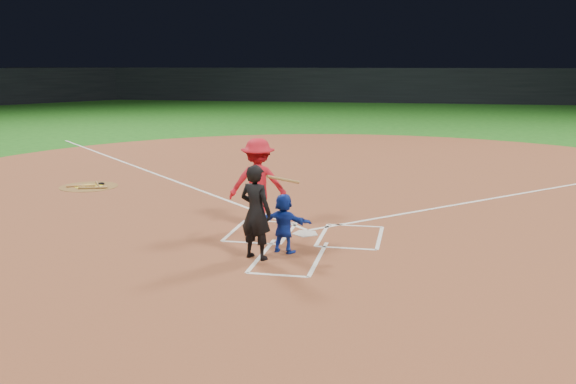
% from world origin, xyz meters
% --- Properties ---
extents(ground, '(120.00, 120.00, 0.00)m').
position_xyz_m(ground, '(0.00, 0.00, 0.00)').
color(ground, '#195A16').
rests_on(ground, ground).
extents(home_plate_dirt, '(28.00, 28.00, 0.01)m').
position_xyz_m(home_plate_dirt, '(0.00, 6.00, 0.01)').
color(home_plate_dirt, brown).
rests_on(home_plate_dirt, ground).
extents(stadium_wall_far, '(80.00, 1.20, 3.20)m').
position_xyz_m(stadium_wall_far, '(0.00, 48.00, 1.60)').
color(stadium_wall_far, black).
rests_on(stadium_wall_far, ground).
extents(home_plate, '(0.60, 0.60, 0.02)m').
position_xyz_m(home_plate, '(0.00, 0.00, 0.02)').
color(home_plate, silver).
rests_on(home_plate, home_plate_dirt).
extents(on_deck_circle, '(1.70, 1.70, 0.01)m').
position_xyz_m(on_deck_circle, '(-7.26, 4.00, 0.02)').
color(on_deck_circle, brown).
rests_on(on_deck_circle, home_plate_dirt).
extents(on_deck_logo, '(0.80, 0.80, 0.00)m').
position_xyz_m(on_deck_logo, '(-7.26, 4.00, 0.02)').
color(on_deck_logo, yellow).
rests_on(on_deck_logo, on_deck_circle).
extents(on_deck_bat_a, '(0.51, 0.74, 0.06)m').
position_xyz_m(on_deck_bat_a, '(-7.11, 4.25, 0.05)').
color(on_deck_bat_a, olive).
rests_on(on_deck_bat_a, on_deck_circle).
extents(on_deck_bat_b, '(0.80, 0.37, 0.06)m').
position_xyz_m(on_deck_bat_b, '(-7.46, 3.90, 0.05)').
color(on_deck_bat_b, '#A46E3C').
rests_on(on_deck_bat_b, on_deck_circle).
extents(on_deck_bat_c, '(0.82, 0.32, 0.06)m').
position_xyz_m(on_deck_bat_c, '(-6.96, 3.70, 0.05)').
color(on_deck_bat_c, olive).
rests_on(on_deck_bat_c, on_deck_circle).
extents(bat_weight_donut, '(0.19, 0.19, 0.05)m').
position_xyz_m(bat_weight_donut, '(-7.06, 4.40, 0.05)').
color(bat_weight_donut, black).
rests_on(bat_weight_donut, on_deck_circle).
extents(catcher, '(1.13, 0.63, 1.16)m').
position_xyz_m(catcher, '(-0.17, -1.42, 0.59)').
color(catcher, '#1534B0').
rests_on(catcher, home_plate_dirt).
extents(umpire, '(0.76, 0.63, 1.79)m').
position_xyz_m(umpire, '(-0.60, -1.92, 0.91)').
color(umpire, black).
rests_on(umpire, home_plate_dirt).
extents(chalk_markings, '(28.35, 17.32, 0.01)m').
position_xyz_m(chalk_markings, '(0.00, 5.29, 0.01)').
color(chalk_markings, white).
rests_on(chalk_markings, home_plate_dirt).
extents(batter_at_plate, '(1.62, 0.96, 2.00)m').
position_xyz_m(batter_at_plate, '(-1.13, 0.34, 1.01)').
color(batter_at_plate, red).
rests_on(batter_at_plate, home_plate_dirt).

